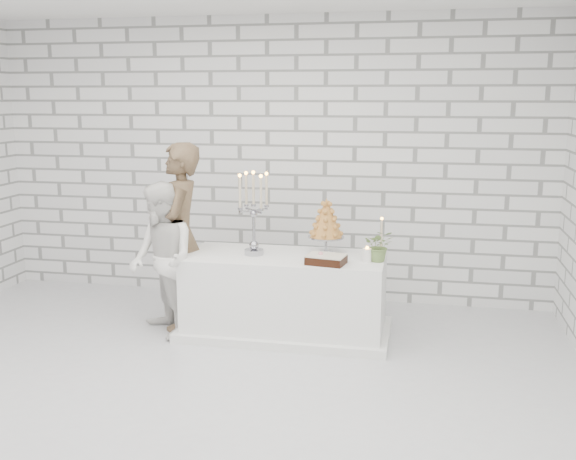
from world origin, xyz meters
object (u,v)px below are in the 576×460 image
object	(u,v)px
croquembouche	(326,226)
bride	(162,260)
cake_table	(285,295)
candelabra	(254,213)
groom	(180,237)

from	to	relation	value
croquembouche	bride	bearing A→B (deg)	-164.51
cake_table	bride	xyz separation A→B (m)	(-1.09, -0.25, 0.34)
bride	candelabra	distance (m)	0.94
cake_table	candelabra	world-z (taller)	candelabra
candelabra	croquembouche	world-z (taller)	candelabra
cake_table	croquembouche	size ratio (longest dim) A/B	3.49
croquembouche	cake_table	bearing A→B (deg)	-157.06
candelabra	cake_table	bearing A→B (deg)	5.11
cake_table	croquembouche	xyz separation A→B (m)	(0.35, 0.15, 0.63)
groom	candelabra	xyz separation A→B (m)	(0.73, -0.04, 0.26)
cake_table	groom	xyz separation A→B (m)	(-1.01, 0.02, 0.50)
bride	candelabra	xyz separation A→B (m)	(0.81, 0.23, 0.42)
croquembouche	candelabra	bearing A→B (deg)	-164.70
groom	croquembouche	bearing A→B (deg)	85.09
groom	croquembouche	xyz separation A→B (m)	(1.37, 0.13, 0.13)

